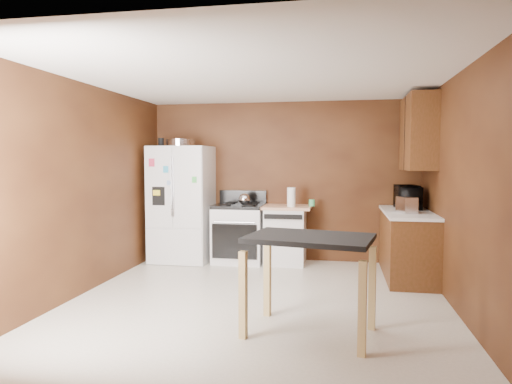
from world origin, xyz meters
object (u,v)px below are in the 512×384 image
(paper_towel, at_px, (291,197))
(microwave, at_px, (408,198))
(toaster, at_px, (407,205))
(pen_cup, at_px, (161,142))
(kettle, at_px, (244,199))
(refrigerator, at_px, (182,204))
(roasting_pan, at_px, (181,143))
(gas_range, at_px, (239,233))
(dishwasher, at_px, (285,234))
(green_canister, at_px, (312,203))
(island, at_px, (310,252))

(paper_towel, xyz_separation_m, microwave, (1.66, -0.04, 0.01))
(paper_towel, height_order, toaster, paper_towel)
(pen_cup, distance_m, kettle, 1.58)
(microwave, bearing_deg, refrigerator, 83.17)
(roasting_pan, bearing_deg, gas_range, 5.15)
(roasting_pan, xyz_separation_m, toaster, (3.30, -0.62, -0.85))
(roasting_pan, relative_size, refrigerator, 0.24)
(kettle, bearing_deg, pen_cup, -177.53)
(refrigerator, height_order, gas_range, refrigerator)
(pen_cup, bearing_deg, dishwasher, 4.38)
(green_canister, bearing_deg, gas_range, -177.13)
(microwave, bearing_deg, pen_cup, 84.26)
(toaster, relative_size, microwave, 0.53)
(gas_range, bearing_deg, roasting_pan, -174.85)
(pen_cup, distance_m, toaster, 3.75)
(dishwasher, distance_m, island, 2.86)
(paper_towel, distance_m, microwave, 1.66)
(gas_range, bearing_deg, dishwasher, 1.94)
(refrigerator, distance_m, dishwasher, 1.69)
(roasting_pan, xyz_separation_m, refrigerator, (-0.00, 0.02, -0.95))
(paper_towel, distance_m, dishwasher, 0.60)
(toaster, xyz_separation_m, microwave, (0.09, 0.56, 0.04))
(refrigerator, bearing_deg, kettle, -0.37)
(roasting_pan, xyz_separation_m, microwave, (3.39, -0.06, -0.81))
(pen_cup, distance_m, microwave, 3.79)
(green_canister, xyz_separation_m, refrigerator, (-2.03, -0.12, -0.04))
(kettle, bearing_deg, toaster, -15.45)
(refrigerator, bearing_deg, dishwasher, 2.98)
(microwave, bearing_deg, gas_range, 81.25)
(gas_range, height_order, island, gas_range)
(roasting_pan, height_order, pen_cup, pen_cup)
(kettle, bearing_deg, refrigerator, 179.63)
(pen_cup, xyz_separation_m, kettle, (1.31, 0.06, -0.88))
(island, bearing_deg, kettle, 113.48)
(kettle, bearing_deg, microwave, -1.85)
(green_canister, bearing_deg, island, -86.91)
(kettle, height_order, toaster, toaster)
(roasting_pan, bearing_deg, pen_cup, -172.24)
(green_canister, xyz_separation_m, island, (0.15, -2.82, -0.18))
(kettle, relative_size, refrigerator, 0.10)
(pen_cup, height_order, microwave, pen_cup)
(roasting_pan, height_order, green_canister, roasting_pan)
(green_canister, bearing_deg, paper_towel, -151.55)
(kettle, bearing_deg, paper_towel, -2.95)
(roasting_pan, bearing_deg, refrigerator, 95.89)
(paper_towel, distance_m, gas_range, 1.01)
(kettle, distance_m, refrigerator, 1.01)
(pen_cup, relative_size, island, 0.11)
(refrigerator, bearing_deg, gas_range, 3.81)
(toaster, bearing_deg, kettle, 146.84)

